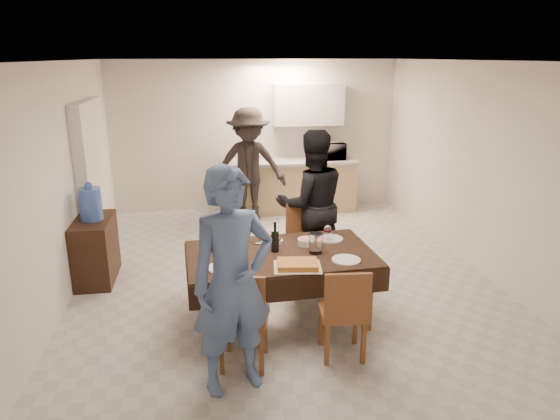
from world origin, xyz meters
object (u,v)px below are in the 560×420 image
(wine_bottle, at_px, (275,237))
(water_pitcher, at_px, (316,243))
(microwave, at_px, (329,151))
(person_near, at_px, (233,282))
(water_jug, at_px, (91,204))
(person_far, at_px, (312,204))
(person_kitchen, at_px, (249,166))
(console, at_px, (96,250))
(dining_table, at_px, (281,256))
(savoury_tart, at_px, (297,265))

(wine_bottle, xyz_separation_m, water_pitcher, (0.40, -0.10, -0.06))
(wine_bottle, xyz_separation_m, microwave, (1.51, 3.71, 0.16))
(person_near, bearing_deg, water_jug, 105.08)
(microwave, distance_m, person_near, 5.21)
(water_pitcher, bearing_deg, wine_bottle, 165.96)
(water_jug, bearing_deg, microwave, 34.81)
(microwave, relative_size, person_far, 0.29)
(person_kitchen, bearing_deg, microwave, 17.10)
(console, relative_size, person_far, 0.46)
(person_near, bearing_deg, water_pitcher, 29.99)
(dining_table, distance_m, person_far, 1.20)
(console, height_order, person_far, person_far)
(savoury_tart, bearing_deg, console, 142.44)
(dining_table, relative_size, water_pitcher, 9.37)
(water_pitcher, relative_size, person_near, 0.11)
(microwave, height_order, person_far, person_far)
(microwave, distance_m, person_kitchen, 1.54)
(dining_table, bearing_deg, person_near, -120.71)
(savoury_tart, distance_m, person_far, 1.51)
(person_far, bearing_deg, person_kitchen, -79.86)
(savoury_tart, xyz_separation_m, person_far, (0.45, 1.43, 0.15))
(water_jug, xyz_separation_m, microwave, (3.54, 2.46, 0.09))
(dining_table, distance_m, wine_bottle, 0.21)
(dining_table, bearing_deg, microwave, 65.67)
(dining_table, xyz_separation_m, water_pitcher, (0.35, -0.05, 0.14))
(water_pitcher, xyz_separation_m, person_kitchen, (-0.35, 3.36, 0.10))
(savoury_tart, relative_size, person_kitchen, 0.24)
(dining_table, bearing_deg, savoury_tart, -78.32)
(wine_bottle, bearing_deg, person_kitchen, 89.11)
(console, relative_size, savoury_tart, 1.88)
(dining_table, height_order, water_pitcher, water_pitcher)
(console, bearing_deg, microwave, 34.81)
(console, xyz_separation_m, wine_bottle, (2.03, -1.25, 0.51))
(dining_table, bearing_deg, wine_bottle, 131.94)
(water_jug, height_order, person_near, person_near)
(console, distance_m, water_pitcher, 2.81)
(dining_table, relative_size, console, 2.31)
(microwave, height_order, person_near, person_near)
(water_jug, xyz_separation_m, wine_bottle, (2.03, -1.25, -0.07))
(console, relative_size, microwave, 1.59)
(console, distance_m, microwave, 4.37)
(water_pitcher, distance_m, person_kitchen, 3.38)
(water_pitcher, bearing_deg, savoury_tart, -127.15)
(console, bearing_deg, person_near, -56.90)
(water_pitcher, bearing_deg, microwave, 73.71)
(person_near, distance_m, person_kitchen, 4.39)
(person_near, relative_size, person_kitchen, 1.01)
(microwave, bearing_deg, dining_table, 68.73)
(water_jug, bearing_deg, savoury_tart, -37.56)
(wine_bottle, height_order, savoury_tart, wine_bottle)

